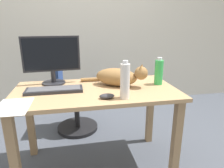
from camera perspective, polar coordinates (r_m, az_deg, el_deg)
ground_plane at (r=2.00m, az=-4.10°, el=-21.77°), size 8.00×8.00×0.00m
back_wall at (r=3.10m, az=-8.36°, el=17.75°), size 6.00×0.04×2.60m
desk at (r=1.68m, az=-4.54°, el=-5.18°), size 1.32×0.69×0.73m
office_chair at (r=2.41m, az=-11.36°, el=-3.98°), size 0.48×0.48×0.93m
monitor at (r=1.81m, az=-16.74°, el=6.97°), size 0.48×0.20×0.42m
keyboard at (r=1.65m, az=-16.03°, el=-1.61°), size 0.44×0.15×0.03m
cat at (r=1.72m, az=1.96°, el=2.15°), size 0.54×0.34×0.20m
computer_mouse at (r=1.44m, az=-1.46°, el=-3.45°), size 0.11×0.06×0.04m
paper_sheet at (r=1.45m, az=-26.29°, el=-5.80°), size 0.22×0.30×0.00m
water_bottle at (r=1.79m, az=13.13°, el=3.34°), size 0.07×0.07×0.24m
spray_bottle at (r=1.41m, az=3.70°, el=0.87°), size 0.07×0.07×0.27m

